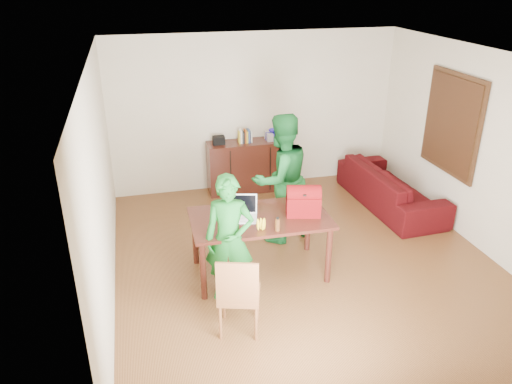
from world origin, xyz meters
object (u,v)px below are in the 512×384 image
object	(u,v)px
table	(260,224)
sofa	(391,187)
person_far	(281,179)
red_bag	(303,203)
laptop	(242,216)
bottle	(277,224)
chair	(239,308)
person_near	(229,239)

from	to	relation	value
table	sofa	bearing A→B (deg)	29.72
person_far	red_bag	distance (m)	0.89
red_bag	laptop	bearing A→B (deg)	-170.64
table	laptop	xyz separation A→B (m)	(-0.23, -0.01, 0.15)
person_far	bottle	world-z (taller)	person_far
chair	person_near	world-z (taller)	person_near
sofa	bottle	bearing A→B (deg)	123.36
laptop	bottle	world-z (taller)	laptop
laptop	red_bag	xyz separation A→B (m)	(0.77, -0.06, 0.11)
person_far	laptop	bearing A→B (deg)	28.41
chair	person_far	xyz separation A→B (m)	(1.01, 1.87, 0.65)
laptop	person_far	bearing A→B (deg)	62.79
table	chair	distance (m)	1.23
table	person_near	bearing A→B (deg)	-137.46
table	laptop	size ratio (longest dim) A/B	4.14
laptop	sofa	xyz separation A→B (m)	(2.84, 1.43, -0.53)
laptop	sofa	size ratio (longest dim) A/B	0.19
person_far	sofa	bearing A→B (deg)	176.49
chair	red_bag	world-z (taller)	red_bag
bottle	chair	bearing A→B (deg)	-133.08
chair	sofa	bearing A→B (deg)	55.62
person_near	sofa	world-z (taller)	person_near
person_far	red_bag	world-z (taller)	person_far
bottle	red_bag	xyz separation A→B (m)	(0.43, 0.32, 0.07)
laptop	red_bag	distance (m)	0.78
chair	bottle	distance (m)	1.09
table	chair	bearing A→B (deg)	-114.49
table	red_bag	xyz separation A→B (m)	(0.54, -0.07, 0.26)
chair	red_bag	distance (m)	1.58
bottle	person_near	bearing A→B (deg)	-177.41
person_far	laptop	size ratio (longest dim) A/B	4.45
laptop	bottle	xyz separation A→B (m)	(0.34, -0.38, 0.04)
person_far	chair	bearing A→B (deg)	41.86
person_far	laptop	distance (m)	1.12
chair	person_far	size ratio (longest dim) A/B	0.52
table	red_bag	bearing A→B (deg)	-6.17
table	laptop	distance (m)	0.28
table	bottle	distance (m)	0.45
sofa	chair	bearing A→B (deg)	125.80
person_near	person_far	world-z (taller)	person_far
person_near	bottle	size ratio (longest dim) A/B	8.98
laptop	red_bag	world-z (taller)	red_bag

